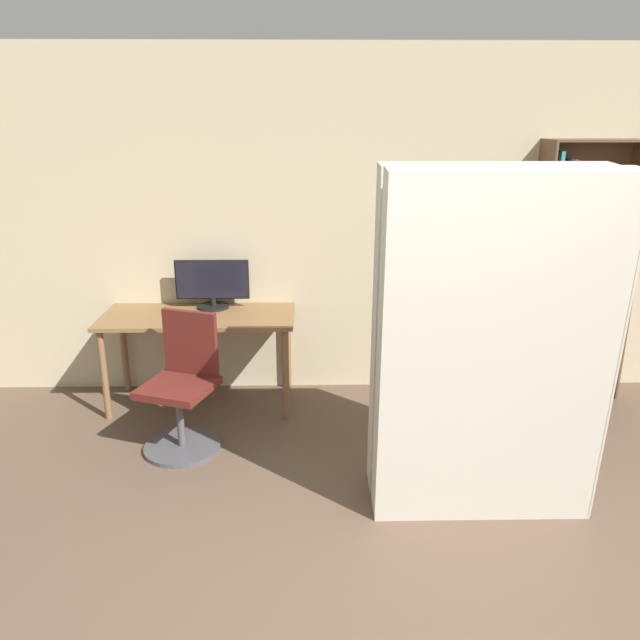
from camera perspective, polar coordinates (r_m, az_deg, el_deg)
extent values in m
cube|color=#C6B793|center=(5.00, 5.07, 8.54)|extent=(8.00, 0.06, 2.70)
cube|color=brown|center=(4.85, -11.08, 0.31)|extent=(1.46, 0.65, 0.03)
cylinder|color=brown|center=(4.90, -19.12, -4.79)|extent=(0.05, 0.05, 0.71)
cylinder|color=brown|center=(4.66, -3.16, -4.94)|extent=(0.05, 0.05, 0.71)
cylinder|color=brown|center=(5.36, -17.47, -2.63)|extent=(0.05, 0.05, 0.71)
cylinder|color=brown|center=(5.15, -2.96, -2.65)|extent=(0.05, 0.05, 0.71)
cylinder|color=black|center=(5.00, -9.71, 1.22)|extent=(0.25, 0.25, 0.02)
cylinder|color=black|center=(4.98, -9.73, 1.69)|extent=(0.04, 0.04, 0.07)
cube|color=black|center=(4.94, -9.83, 3.67)|extent=(0.57, 0.02, 0.31)
cube|color=black|center=(4.94, -9.84, 3.65)|extent=(0.55, 0.03, 0.29)
cylinder|color=#4C4C51|center=(4.47, -12.48, -11.27)|extent=(0.52, 0.52, 0.03)
cylinder|color=#4C4C51|center=(4.37, -12.67, -8.78)|extent=(0.05, 0.05, 0.40)
cube|color=#591E19|center=(4.27, -12.88, -6.05)|extent=(0.56, 0.56, 0.05)
cube|color=#591E19|center=(4.34, -11.76, -2.03)|extent=(0.39, 0.17, 0.45)
cube|color=brown|center=(5.16, 19.08, 4.05)|extent=(0.02, 0.33, 2.02)
cube|color=brown|center=(5.45, 26.11, 3.88)|extent=(0.02, 0.33, 2.02)
cube|color=brown|center=(5.43, 22.06, 4.38)|extent=(0.73, 0.02, 2.02)
cube|color=brown|center=(5.60, 21.46, -5.99)|extent=(0.69, 0.29, 0.02)
cube|color=brown|center=(5.42, 22.06, -1.15)|extent=(0.69, 0.29, 0.02)
cube|color=brown|center=(5.29, 22.69, 3.97)|extent=(0.69, 0.29, 0.02)
cube|color=brown|center=(5.21, 23.36, 9.31)|extent=(0.69, 0.29, 0.02)
cube|color=brown|center=(5.17, 24.06, 14.77)|extent=(0.69, 0.29, 0.02)
cube|color=#1E4C9E|center=(5.43, 18.48, -4.46)|extent=(0.03, 0.23, 0.32)
cube|color=silver|center=(5.39, 19.00, -4.29)|extent=(0.03, 0.18, 0.38)
cube|color=#287A38|center=(5.48, 19.17, -4.41)|extent=(0.04, 0.20, 0.31)
cube|color=#1E4C9E|center=(5.49, 19.55, -4.36)|extent=(0.03, 0.20, 0.31)
cube|color=#287A38|center=(5.21, 19.22, 0.50)|extent=(0.03, 0.17, 0.34)
cube|color=gold|center=(5.29, 19.28, 0.52)|extent=(0.03, 0.24, 0.30)
cube|color=silver|center=(5.32, 19.54, 0.62)|extent=(0.02, 0.18, 0.31)
cube|color=#232328|center=(5.29, 20.09, 0.41)|extent=(0.04, 0.18, 0.30)
cube|color=brown|center=(5.30, 20.54, 1.12)|extent=(0.04, 0.20, 0.43)
cube|color=orange|center=(5.30, 21.05, 1.06)|extent=(0.03, 0.25, 0.43)
cube|color=#7A2D84|center=(5.34, 21.27, 0.77)|extent=(0.03, 0.20, 0.36)
cube|color=gold|center=(5.37, 21.48, 0.55)|extent=(0.02, 0.20, 0.30)
cube|color=#232328|center=(5.34, 22.01, 0.86)|extent=(0.03, 0.18, 0.39)
cube|color=teal|center=(5.12, 19.76, 6.28)|extent=(0.04, 0.24, 0.40)
cube|color=#7A2D84|center=(5.16, 20.08, 6.25)|extent=(0.02, 0.23, 0.39)
cube|color=red|center=(5.19, 20.42, 6.57)|extent=(0.04, 0.19, 0.44)
cube|color=gold|center=(5.23, 20.82, 6.28)|extent=(0.04, 0.19, 0.38)
cube|color=orange|center=(5.16, 21.69, 5.96)|extent=(0.04, 0.19, 0.37)
cube|color=#7A2D84|center=(5.20, 21.97, 6.35)|extent=(0.04, 0.18, 0.43)
cube|color=silver|center=(5.20, 22.42, 5.71)|extent=(0.02, 0.18, 0.32)
cube|color=red|center=(5.24, 22.63, 6.33)|extent=(0.04, 0.19, 0.42)
cube|color=#232328|center=(5.23, 23.06, 5.61)|extent=(0.02, 0.18, 0.31)
cube|color=teal|center=(5.10, 20.16, 11.64)|extent=(0.04, 0.18, 0.35)
cube|color=teal|center=(5.07, 20.78, 11.92)|extent=(0.03, 0.18, 0.42)
cube|color=silver|center=(5.07, 21.17, 11.45)|extent=(0.03, 0.20, 0.35)
cube|color=#232328|center=(5.10, 21.45, 11.55)|extent=(0.03, 0.25, 0.36)
cube|color=red|center=(5.12, 21.76, 11.51)|extent=(0.03, 0.23, 0.36)
cube|color=beige|center=(3.40, 15.70, -3.24)|extent=(1.22, 0.33, 1.95)
cube|color=beige|center=(3.62, 24.95, -2.99)|extent=(0.01, 0.33, 1.91)
cube|color=beige|center=(3.66, 14.46, -1.62)|extent=(1.22, 0.32, 1.95)
cube|color=beige|center=(3.86, 23.17, -1.48)|extent=(0.01, 0.32, 1.91)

